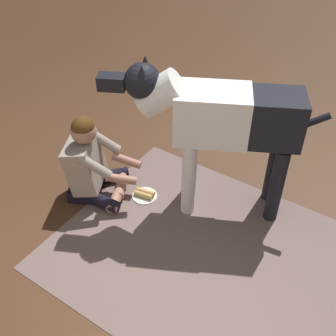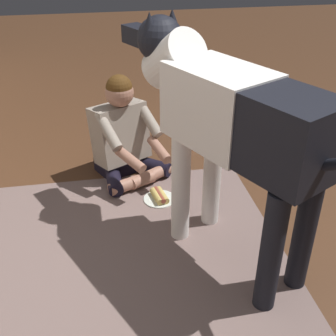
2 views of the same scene
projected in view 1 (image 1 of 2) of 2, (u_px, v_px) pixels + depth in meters
name	position (u px, v px, depth m)	size (l,w,h in m)	color
ground_plane	(213.00, 220.00, 3.49)	(15.47, 15.47, 0.00)	#4F301D
area_rug	(215.00, 258.00, 3.17)	(2.46, 1.86, 0.01)	#745E59
person_sitting_on_floor	(91.00, 164.00, 3.55)	(0.70, 0.63, 0.80)	black
large_dog	(220.00, 120.00, 3.11)	(1.58, 0.90, 1.32)	white
hot_dog_on_plate	(145.00, 194.00, 3.70)	(0.23, 0.23, 0.06)	silver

